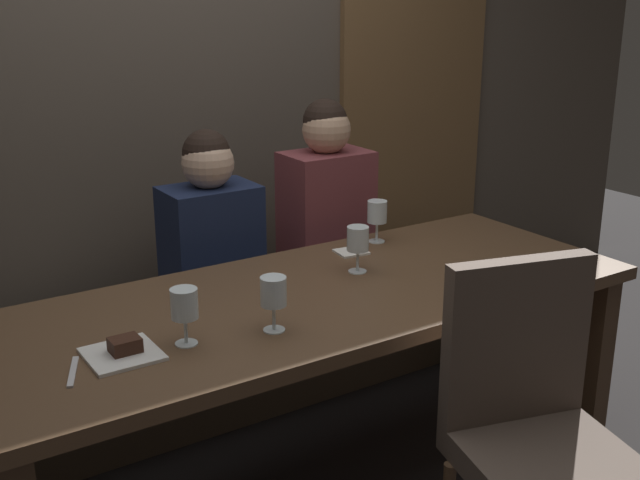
{
  "coord_description": "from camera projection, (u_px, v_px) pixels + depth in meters",
  "views": [
    {
      "loc": [
        -1.3,
        -2.03,
        1.69
      ],
      "look_at": [
        0.16,
        0.2,
        0.84
      ],
      "focal_mm": 44.73,
      "sensor_mm": 36.0,
      "label": 1
    }
  ],
  "objects": [
    {
      "name": "wine_glass_far_right",
      "position": [
        184.0,
        307.0,
        2.18
      ],
      "size": [
        0.08,
        0.08,
        0.16
      ],
      "color": "silver",
      "rests_on": "dining_table"
    },
    {
      "name": "back_wall_tiled",
      "position": [
        155.0,
        34.0,
        3.32
      ],
      "size": [
        6.0,
        0.12,
        3.0
      ],
      "primitive_type": "cube",
      "color": "brown",
      "rests_on": "ground"
    },
    {
      "name": "wine_glass_center_back",
      "position": [
        273.0,
        293.0,
        2.26
      ],
      "size": [
        0.08,
        0.08,
        0.16
      ],
      "color": "silver",
      "rests_on": "dining_table"
    },
    {
      "name": "fork_on_table",
      "position": [
        73.0,
        372.0,
        2.05
      ],
      "size": [
        0.08,
        0.16,
        0.01
      ],
      "primitive_type": "cube",
      "rotation": [
        0.0,
        0.0,
        -0.38
      ],
      "color": "silver",
      "rests_on": "dining_table"
    },
    {
      "name": "wine_glass_near_left",
      "position": [
        377.0,
        213.0,
        3.06
      ],
      "size": [
        0.08,
        0.08,
        0.16
      ],
      "color": "silver",
      "rests_on": "dining_table"
    },
    {
      "name": "arched_door",
      "position": [
        415.0,
        54.0,
        4.01
      ],
      "size": [
        0.9,
        0.05,
        2.55
      ],
      "color": "brown",
      "rests_on": "ground"
    },
    {
      "name": "dining_table",
      "position": [
        313.0,
        318.0,
        2.61
      ],
      "size": [
        2.2,
        0.84,
        0.74
      ],
      "color": "#493422",
      "rests_on": "ground"
    },
    {
      "name": "diner_redhead",
      "position": [
        211.0,
        228.0,
        3.09
      ],
      "size": [
        0.36,
        0.24,
        0.73
      ],
      "color": "#192342",
      "rests_on": "banquette_bench"
    },
    {
      "name": "diner_bearded",
      "position": [
        326.0,
        200.0,
        3.35
      ],
      "size": [
        0.36,
        0.24,
        0.8
      ],
      "color": "brown",
      "rests_on": "banquette_bench"
    },
    {
      "name": "dessert_plate",
      "position": [
        123.0,
        351.0,
        2.14
      ],
      "size": [
        0.19,
        0.19,
        0.05
      ],
      "color": "white",
      "rests_on": "dining_table"
    },
    {
      "name": "banquette_bench",
      "position": [
        222.0,
        356.0,
        3.3
      ],
      "size": [
        2.5,
        0.44,
        0.45
      ],
      "color": "#4A3C2E",
      "rests_on": "ground"
    },
    {
      "name": "folded_napkin",
      "position": [
        351.0,
        252.0,
        2.97
      ],
      "size": [
        0.12,
        0.11,
        0.01
      ],
      "primitive_type": "cube",
      "rotation": [
        0.0,
        0.0,
        -0.12
      ],
      "color": "silver",
      "rests_on": "dining_table"
    },
    {
      "name": "chair_near_side",
      "position": [
        533.0,
        416.0,
        2.19
      ],
      "size": [
        0.54,
        0.54,
        0.98
      ],
      "color": "brown",
      "rests_on": "ground"
    },
    {
      "name": "wine_glass_far_left",
      "position": [
        358.0,
        240.0,
        2.74
      ],
      "size": [
        0.08,
        0.08,
        0.16
      ],
      "color": "silver",
      "rests_on": "dining_table"
    }
  ]
}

